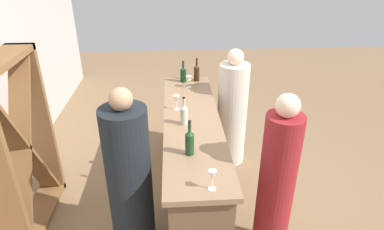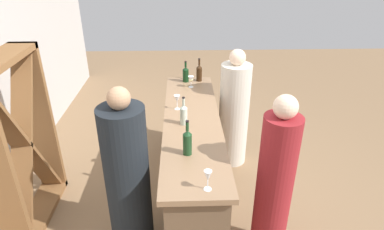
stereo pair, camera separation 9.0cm
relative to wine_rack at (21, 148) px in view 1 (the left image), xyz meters
name	(u,v)px [view 1 (the left image)]	position (x,y,z in m)	size (l,w,h in m)	color
ground_plane	(192,194)	(0.26, -1.65, -0.87)	(12.00, 12.00, 0.00)	#846647
bar_counter	(192,159)	(0.26, -1.65, -0.38)	(2.45, 0.58, 0.99)	brown
wine_rack	(21,148)	(0.00, 0.00, 0.00)	(1.01, 0.28, 1.75)	brown
wine_bottle_leftmost_olive_green	(190,142)	(-0.38, -1.59, 0.24)	(0.08, 0.08, 0.32)	#193D1E
wine_bottle_second_left_clear_pale	(184,114)	(0.16, -1.56, 0.22)	(0.07, 0.07, 0.29)	#B7C6B2
wine_bottle_center_dark_green	(183,74)	(1.33, -1.60, 0.22)	(0.08, 0.08, 0.28)	black
wine_bottle_second_right_amber_brown	(197,72)	(1.36, -1.78, 0.23)	(0.07, 0.07, 0.30)	#331E0F
wine_glass_near_left	(212,176)	(-0.85, -1.73, 0.23)	(0.06, 0.06, 0.17)	white
wine_glass_near_center	(189,80)	(1.13, -1.67, 0.21)	(0.07, 0.07, 0.15)	white
wine_glass_near_right	(176,99)	(0.50, -1.50, 0.23)	(0.07, 0.07, 0.16)	white
person_left_guest	(276,184)	(-0.54, -2.33, -0.13)	(0.38, 0.38, 1.60)	maroon
person_center_guest	(232,113)	(0.95, -2.20, -0.17)	(0.43, 0.43, 1.53)	beige
person_right_guest	(129,179)	(-0.37, -1.05, -0.13)	(0.43, 0.43, 1.61)	black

